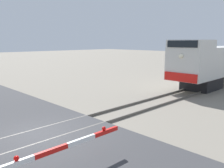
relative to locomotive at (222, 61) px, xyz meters
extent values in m
plane|color=gray|center=(0.00, -19.08, -2.12)|extent=(160.00, 160.00, 0.00)
cube|color=#59544C|center=(-0.72, -19.08, -2.05)|extent=(0.08, 80.00, 0.15)
cube|color=#59544C|center=(0.72, -19.08, -2.05)|extent=(0.08, 80.00, 0.15)
cube|color=#38383A|center=(0.00, -19.08, -2.05)|extent=(36.00, 6.31, 0.15)
cube|color=black|center=(0.00, -4.10, -1.60)|extent=(2.38, 3.20, 1.05)
cube|color=silver|center=(0.00, 0.25, 0.16)|extent=(2.80, 15.82, 2.47)
cube|color=silver|center=(0.00, -6.28, 1.70)|extent=(2.75, 2.76, 0.62)
cube|color=black|center=(0.00, -7.69, 1.70)|extent=(2.38, 0.06, 0.50)
cube|color=red|center=(0.00, -7.70, -0.72)|extent=(2.66, 0.08, 0.64)
sphere|color=#F2EACC|center=(0.00, -7.71, 0.84)|extent=(0.36, 0.36, 0.36)
cube|color=white|center=(3.30, -21.40, -1.13)|extent=(0.10, 1.05, 0.14)
cube|color=red|center=(3.30, -20.35, -1.13)|extent=(0.10, 1.05, 0.14)
cube|color=white|center=(3.30, -19.30, -1.13)|extent=(0.10, 1.05, 0.14)
cube|color=red|center=(3.30, -18.26, -1.13)|extent=(0.10, 1.05, 0.14)
sphere|color=red|center=(3.30, -21.34, -0.99)|extent=(0.14, 0.14, 0.14)
sphere|color=red|center=(3.30, -18.35, -0.99)|extent=(0.14, 0.14, 0.14)
camera|label=1|loc=(8.98, -23.53, 1.92)|focal=38.41mm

